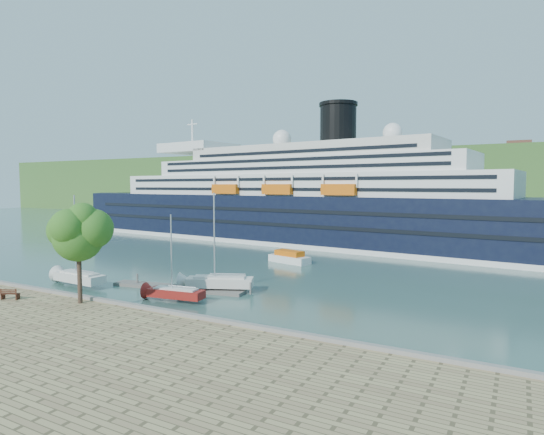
{
  "coord_description": "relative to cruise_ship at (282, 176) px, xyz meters",
  "views": [
    {
      "loc": [
        35.95,
        -28.88,
        11.69
      ],
      "look_at": [
        3.69,
        30.0,
        6.99
      ],
      "focal_mm": 30.0,
      "sensor_mm": 36.0,
      "label": 1
    }
  ],
  "objects": [
    {
      "name": "ground",
      "position": [
        8.23,
        -56.11,
        -13.85
      ],
      "size": [
        400.0,
        400.0,
        0.0
      ],
      "primitive_type": "plane",
      "color": "#2F544B",
      "rests_on": "ground"
    },
    {
      "name": "far_hillside",
      "position": [
        8.23,
        88.89,
        -1.85
      ],
      "size": [
        400.0,
        50.0,
        24.0
      ],
      "primitive_type": "cube",
      "color": "#295120",
      "rests_on": "ground"
    },
    {
      "name": "quay_coping",
      "position": [
        8.23,
        -56.31,
        -12.7
      ],
      "size": [
        220.0,
        0.5,
        0.3
      ],
      "primitive_type": "cube",
      "color": "slate",
      "rests_on": "promenade"
    },
    {
      "name": "cruise_ship",
      "position": [
        0.0,
        0.0,
        0.0
      ],
      "size": [
        124.55,
        31.18,
        27.7
      ],
      "primitive_type": null,
      "rotation": [
        0.0,
        0.0,
        -0.11
      ],
      "color": "black",
      "rests_on": "ground"
    },
    {
      "name": "park_bench",
      "position": [
        2.3,
        -59.9,
        -12.28
      ],
      "size": [
        1.91,
        1.38,
        1.13
      ],
      "primitive_type": null,
      "rotation": [
        0.0,
        0.0,
        0.42
      ],
      "color": "#482114",
      "rests_on": "promenade"
    },
    {
      "name": "promenade_tree",
      "position": [
        9.19,
        -57.61,
        -7.89
      ],
      "size": [
        5.99,
        5.99,
        9.92
      ],
      "primitive_type": null,
      "color": "#235717",
      "rests_on": "promenade"
    },
    {
      "name": "floating_pontoon",
      "position": [
        10.49,
        -45.76,
        -13.67
      ],
      "size": [
        16.25,
        4.4,
        0.36
      ],
      "primitive_type": null,
      "rotation": [
        0.0,
        0.0,
        0.15
      ],
      "color": "slate",
      "rests_on": "ground"
    },
    {
      "name": "sailboat_white_near",
      "position": [
        -0.47,
        -50.08,
        -8.78
      ],
      "size": [
        7.97,
        2.69,
        10.13
      ],
      "primitive_type": null,
      "rotation": [
        0.0,
        0.0,
        -0.07
      ],
      "color": "silver",
      "rests_on": "ground"
    },
    {
      "name": "sailboat_red",
      "position": [
        14.01,
        -50.11,
        -9.63
      ],
      "size": [
        6.73,
        2.78,
        8.43
      ],
      "primitive_type": null,
      "rotation": [
        0.0,
        0.0,
        0.15
      ],
      "color": "maroon",
      "rests_on": "ground"
    },
    {
      "name": "sailboat_white_far",
      "position": [
        15.38,
        -44.43,
        -8.63
      ],
      "size": [
        8.28,
        5.39,
        10.43
      ],
      "primitive_type": null,
      "rotation": [
        0.0,
        0.0,
        0.43
      ],
      "color": "silver",
      "rests_on": "ground"
    },
    {
      "name": "tender_launch",
      "position": [
        13.63,
        -23.73,
        -12.9
      ],
      "size": [
        7.2,
        4.05,
        1.89
      ],
      "primitive_type": null,
      "rotation": [
        0.0,
        0.0,
        -0.27
      ],
      "color": "#DC600C",
      "rests_on": "ground"
    }
  ]
}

